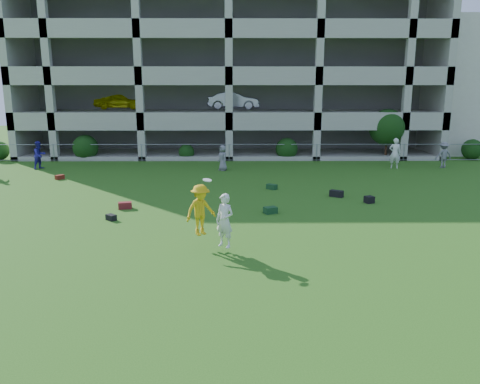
{
  "coord_description": "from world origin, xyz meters",
  "views": [
    {
      "loc": [
        0.5,
        -12.82,
        4.94
      ],
      "look_at": [
        0.62,
        3.0,
        1.4
      ],
      "focal_mm": 35.0,
      "sensor_mm": 36.0,
      "label": 1
    }
  ],
  "objects_px": {
    "crate_d": "(369,200)",
    "frisbee_contest": "(207,213)",
    "bystander_a": "(39,155)",
    "parking_garage": "(230,75)",
    "bystander_f": "(443,155)",
    "bystander_e": "(395,153)",
    "bystander_c": "(223,158)"
  },
  "relations": [
    {
      "from": "frisbee_contest",
      "to": "bystander_c",
      "type": "bearing_deg",
      "value": 89.76
    },
    {
      "from": "bystander_e",
      "to": "bystander_c",
      "type": "bearing_deg",
      "value": 17.17
    },
    {
      "from": "frisbee_contest",
      "to": "parking_garage",
      "type": "bearing_deg",
      "value": 89.17
    },
    {
      "from": "bystander_f",
      "to": "parking_garage",
      "type": "xyz_separation_m",
      "value": [
        -13.51,
        11.5,
        5.2
      ]
    },
    {
      "from": "bystander_e",
      "to": "parking_garage",
      "type": "distance_m",
      "value": 16.42
    },
    {
      "from": "bystander_a",
      "to": "bystander_c",
      "type": "xyz_separation_m",
      "value": [
        11.36,
        -0.66,
        -0.09
      ]
    },
    {
      "from": "bystander_c",
      "to": "crate_d",
      "type": "xyz_separation_m",
      "value": [
        6.65,
        -8.29,
        -0.62
      ]
    },
    {
      "from": "bystander_f",
      "to": "crate_d",
      "type": "height_order",
      "value": "bystander_f"
    },
    {
      "from": "bystander_c",
      "to": "bystander_e",
      "type": "xyz_separation_m",
      "value": [
        10.71,
        0.72,
        0.18
      ]
    },
    {
      "from": "parking_garage",
      "to": "crate_d",
      "type": "bearing_deg",
      "value": -72.99
    },
    {
      "from": "bystander_e",
      "to": "crate_d",
      "type": "height_order",
      "value": "bystander_e"
    },
    {
      "from": "crate_d",
      "to": "parking_garage",
      "type": "bearing_deg",
      "value": 107.01
    },
    {
      "from": "bystander_e",
      "to": "crate_d",
      "type": "xyz_separation_m",
      "value": [
        -4.06,
        -9.01,
        -0.8
      ]
    },
    {
      "from": "parking_garage",
      "to": "bystander_a",
      "type": "bearing_deg",
      "value": -134.89
    },
    {
      "from": "bystander_a",
      "to": "bystander_e",
      "type": "height_order",
      "value": "bystander_e"
    },
    {
      "from": "crate_d",
      "to": "frisbee_contest",
      "type": "bearing_deg",
      "value": -138.56
    },
    {
      "from": "crate_d",
      "to": "parking_garage",
      "type": "relative_size",
      "value": 0.01
    },
    {
      "from": "bystander_f",
      "to": "parking_garage",
      "type": "relative_size",
      "value": 0.05
    },
    {
      "from": "bystander_e",
      "to": "bystander_a",
      "type": "bearing_deg",
      "value": 13.49
    },
    {
      "from": "frisbee_contest",
      "to": "parking_garage",
      "type": "relative_size",
      "value": 0.07
    },
    {
      "from": "bystander_a",
      "to": "frisbee_contest",
      "type": "bearing_deg",
      "value": -113.19
    },
    {
      "from": "bystander_f",
      "to": "parking_garage",
      "type": "bearing_deg",
      "value": -47.42
    },
    {
      "from": "bystander_c",
      "to": "crate_d",
      "type": "height_order",
      "value": "bystander_c"
    },
    {
      "from": "frisbee_contest",
      "to": "parking_garage",
      "type": "height_order",
      "value": "parking_garage"
    },
    {
      "from": "crate_d",
      "to": "bystander_e",
      "type": "bearing_deg",
      "value": 65.75
    },
    {
      "from": "bystander_c",
      "to": "frisbee_contest",
      "type": "relative_size",
      "value": 0.74
    },
    {
      "from": "bystander_a",
      "to": "crate_d",
      "type": "relative_size",
      "value": 4.92
    },
    {
      "from": "bystander_f",
      "to": "bystander_c",
      "type": "bearing_deg",
      "value": -3.36
    },
    {
      "from": "bystander_e",
      "to": "crate_d",
      "type": "distance_m",
      "value": 9.91
    },
    {
      "from": "bystander_e",
      "to": "frisbee_contest",
      "type": "height_order",
      "value": "frisbee_contest"
    },
    {
      "from": "bystander_a",
      "to": "bystander_f",
      "type": "bearing_deg",
      "value": -59.89
    },
    {
      "from": "crate_d",
      "to": "frisbee_contest",
      "type": "xyz_separation_m",
      "value": [
        -6.71,
        -5.93,
        1.02
      ]
    }
  ]
}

